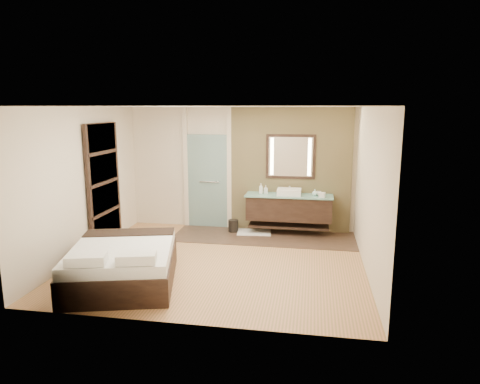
% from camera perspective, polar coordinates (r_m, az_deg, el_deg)
% --- Properties ---
extents(floor, '(5.00, 5.00, 0.00)m').
position_cam_1_polar(floor, '(7.68, -2.73, -9.26)').
color(floor, olive).
rests_on(floor, ground).
extents(tile_strip, '(3.80, 1.30, 0.01)m').
position_cam_1_polar(tile_strip, '(9.09, 3.17, -5.97)').
color(tile_strip, '#33271B').
rests_on(tile_strip, floor).
extents(stone_wall, '(2.60, 0.08, 2.70)m').
position_cam_1_polar(stone_wall, '(9.35, 6.74, 2.91)').
color(stone_wall, tan).
rests_on(stone_wall, floor).
extents(vanity, '(1.85, 0.55, 0.88)m').
position_cam_1_polar(vanity, '(9.20, 6.53, -2.10)').
color(vanity, black).
rests_on(vanity, stone_wall).
extents(mirror_unit, '(1.06, 0.04, 0.96)m').
position_cam_1_polar(mirror_unit, '(9.26, 6.76, 4.70)').
color(mirror_unit, black).
rests_on(mirror_unit, stone_wall).
extents(frosted_door, '(1.10, 0.12, 2.70)m').
position_cam_1_polar(frosted_door, '(9.64, -4.34, 1.96)').
color(frosted_door, '#ACDAD7').
rests_on(frosted_door, floor).
extents(shoji_partition, '(0.06, 1.20, 2.40)m').
position_cam_1_polar(shoji_partition, '(8.74, -17.67, 0.95)').
color(shoji_partition, black).
rests_on(shoji_partition, floor).
extents(bed, '(1.97, 2.24, 0.74)m').
position_cam_1_polar(bed, '(6.94, -15.34, -9.25)').
color(bed, black).
rests_on(bed, floor).
extents(bath_mat, '(0.76, 0.57, 0.02)m').
position_cam_1_polar(bath_mat, '(9.35, 1.90, -5.39)').
color(bath_mat, white).
rests_on(bath_mat, floor).
extents(waste_bin, '(0.26, 0.26, 0.27)m').
position_cam_1_polar(waste_bin, '(9.39, -0.91, -4.56)').
color(waste_bin, black).
rests_on(waste_bin, floor).
extents(tissue_box, '(0.14, 0.14, 0.10)m').
position_cam_1_polar(tissue_box, '(8.96, 10.88, -0.40)').
color(tissue_box, silver).
rests_on(tissue_box, vanity).
extents(soap_bottle_a, '(0.11, 0.11, 0.22)m').
position_cam_1_polar(soap_bottle_a, '(9.18, 2.81, 0.45)').
color(soap_bottle_a, white).
rests_on(soap_bottle_a, vanity).
extents(soap_bottle_b, '(0.09, 0.10, 0.17)m').
position_cam_1_polar(soap_bottle_b, '(9.24, 3.45, 0.36)').
color(soap_bottle_b, '#B2B2B2').
rests_on(soap_bottle_b, vanity).
extents(soap_bottle_c, '(0.13, 0.13, 0.14)m').
position_cam_1_polar(soap_bottle_c, '(9.10, 9.94, -0.07)').
color(soap_bottle_c, silver).
rests_on(soap_bottle_c, vanity).
extents(cup, '(0.12, 0.12, 0.09)m').
position_cam_1_polar(cup, '(9.15, 10.45, -0.18)').
color(cup, silver).
rests_on(cup, vanity).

